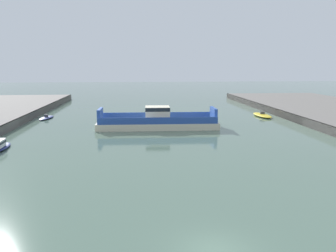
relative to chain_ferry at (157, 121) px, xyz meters
The scene contains 4 objects.
ground_plane 39.10m from the chain_ferry, 88.70° to the right, with size 400.00×400.00×0.00m, color #4C6656.
chain_ferry is the anchor object (origin of this frame).
moored_boat_near_right 24.26m from the chain_ferry, 150.80° to the left, with size 2.58×6.00×0.85m.
moored_boat_mid_left 24.61m from the chain_ferry, 25.97° to the left, with size 2.81×7.49×1.05m.
Camera 1 is at (-4.23, -17.52, 10.35)m, focal length 36.70 mm.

